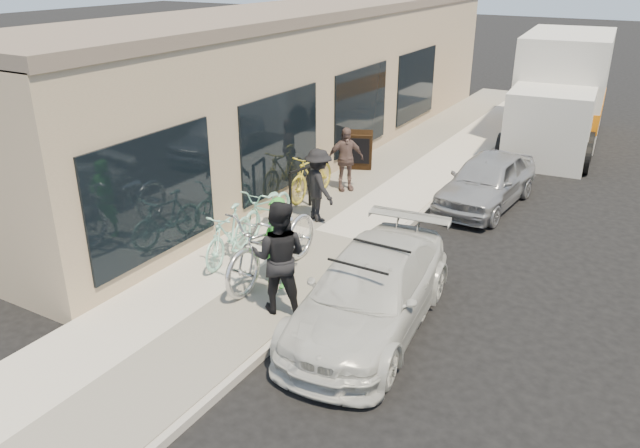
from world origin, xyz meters
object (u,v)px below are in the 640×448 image
at_px(sandwich_board, 360,151).
at_px(woman_rider, 277,243).
at_px(cruiser_bike_a, 229,235).
at_px(cruiser_bike_c, 311,175).
at_px(bike_rack, 300,185).
at_px(cruiser_bike_b, 268,208).
at_px(sedan_white, 370,292).
at_px(bystander_b, 345,159).
at_px(man_standing, 279,257).
at_px(moving_truck, 560,95).
at_px(bystander_a, 318,185).
at_px(sedan_silver, 487,181).
at_px(tandem_bike, 274,242).

xyz_separation_m(sandwich_board, woman_rider, (1.69, -6.49, 0.28)).
relative_size(cruiser_bike_a, cruiser_bike_c, 0.92).
distance_m(bike_rack, cruiser_bike_b, 1.31).
xyz_separation_m(sedan_white, bystander_b, (-3.17, 5.08, 0.31)).
height_order(man_standing, bystander_b, man_standing).
bearing_deg(cruiser_bike_a, man_standing, -37.71).
bearing_deg(cruiser_bike_b, cruiser_bike_a, -86.18).
bearing_deg(moving_truck, man_standing, -102.28).
bearing_deg(bystander_a, sandwich_board, -46.42).
distance_m(cruiser_bike_a, bystander_a, 2.59).
distance_m(bike_rack, sedan_silver, 4.41).
bearing_deg(cruiser_bike_a, bike_rack, 86.00).
height_order(sedan_white, cruiser_bike_a, sedan_white).
xyz_separation_m(woman_rider, cruiser_bike_b, (-1.53, 1.90, -0.32)).
distance_m(sedan_white, bystander_a, 4.15).
height_order(sandwich_board, bystander_a, bystander_a).
height_order(sedan_silver, woman_rider, woman_rider).
bearing_deg(cruiser_bike_c, woman_rider, -65.90).
distance_m(cruiser_bike_a, cruiser_bike_c, 3.65).
relative_size(woman_rider, cruiser_bike_a, 0.94).
bearing_deg(woman_rider, tandem_bike, 147.22).
bearing_deg(tandem_bike, cruiser_bike_b, 128.93).
bearing_deg(tandem_bike, cruiser_bike_c, 112.99).
xyz_separation_m(man_standing, cruiser_bike_a, (-1.82, 1.03, -0.42)).
bearing_deg(sedan_silver, tandem_bike, -105.63).
distance_m(sedan_silver, moving_truck, 6.82).
height_order(sandwich_board, bystander_b, bystander_b).
distance_m(tandem_bike, woman_rider, 0.32).
bearing_deg(cruiser_bike_b, cruiser_bike_c, 91.95).
bearing_deg(tandem_bike, cruiser_bike_a, 173.66).
bearing_deg(cruiser_bike_c, sandwich_board, 90.01).
bearing_deg(bystander_a, cruiser_bike_b, 87.37).
xyz_separation_m(bike_rack, bystander_b, (0.25, 1.67, 0.20)).
relative_size(bike_rack, bystander_b, 0.62).
height_order(bike_rack, cruiser_bike_b, bike_rack).
bearing_deg(sedan_white, bystander_a, 125.74).
relative_size(sedan_white, woman_rider, 2.78).
distance_m(sedan_white, moving_truck, 12.95).
relative_size(sedan_white, tandem_bike, 1.70).
relative_size(sandwich_board, moving_truck, 0.15).
bearing_deg(cruiser_bike_c, bystander_a, -51.82).
height_order(bike_rack, sedan_silver, sedan_silver).
bearing_deg(sedan_silver, sedan_white, -85.64).
xyz_separation_m(sedan_white, cruiser_bike_b, (-3.40, 2.12, 0.01)).
height_order(bike_rack, cruiser_bike_a, cruiser_bike_a).
relative_size(bike_rack, woman_rider, 0.61).
xyz_separation_m(sedan_silver, cruiser_bike_b, (-3.43, -4.04, 0.02)).
relative_size(tandem_bike, man_standing, 1.40).
relative_size(cruiser_bike_c, bystander_b, 1.19).
distance_m(cruiser_bike_c, bystander_b, 1.01).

